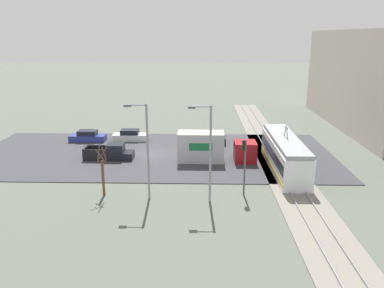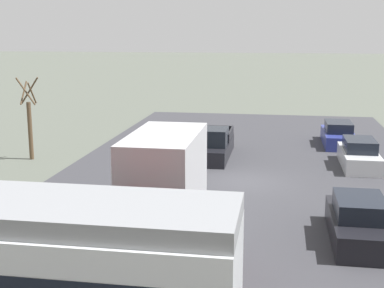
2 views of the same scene
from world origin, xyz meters
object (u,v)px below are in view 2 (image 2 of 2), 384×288
at_px(sedan_car_2, 338,135).
at_px(street_tree, 30,122).
at_px(sedan_car_0, 359,155).
at_px(box_truck, 158,189).
at_px(sedan_car_1, 359,223).
at_px(pickup_truck, 213,146).

height_order(sedan_car_2, street_tree, street_tree).
bearing_deg(sedan_car_0, box_truck, 52.16).
bearing_deg(sedan_car_1, pickup_truck, 119.55).
xyz_separation_m(sedan_car_0, street_tree, (18.14, 1.00, 1.43)).
xyz_separation_m(sedan_car_2, street_tree, (17.61, 6.66, 1.44)).
relative_size(pickup_truck, street_tree, 1.21).
distance_m(sedan_car_1, street_tree, 19.36).
height_order(sedan_car_1, sedan_car_2, sedan_car_1).
height_order(pickup_truck, sedan_car_2, pickup_truck).
relative_size(sedan_car_0, sedan_car_1, 1.02).
distance_m(pickup_truck, sedan_car_2, 8.85).
bearing_deg(box_truck, street_tree, -45.60).
height_order(sedan_car_0, sedan_car_2, sedan_car_0).
bearing_deg(sedan_car_1, sedan_car_0, 82.37).
height_order(sedan_car_0, street_tree, street_tree).
height_order(box_truck, pickup_truck, box_truck).
bearing_deg(box_truck, sedan_car_1, -178.29).
xyz_separation_m(sedan_car_0, sedan_car_2, (0.53, -5.66, -0.01)).
relative_size(pickup_truck, sedan_car_0, 1.23).
bearing_deg(sedan_car_2, sedan_car_0, 95.37).
xyz_separation_m(sedan_car_1, sedan_car_2, (-0.90, -16.34, -0.03)).
distance_m(box_truck, sedan_car_1, 7.09).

